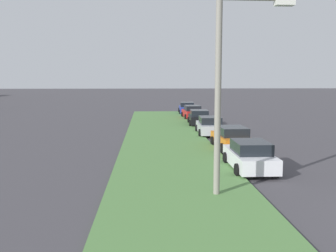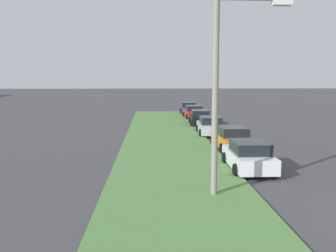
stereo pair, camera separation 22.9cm
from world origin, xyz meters
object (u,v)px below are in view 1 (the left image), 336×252
object	(u,v)px
parked_car_white	(250,156)
parked_car_silver	(210,126)
parked_car_blue	(187,108)
parked_car_black	(199,118)
parked_car_red	(192,112)
parked_car_orange	(232,138)
streetlight	(228,81)

from	to	relation	value
parked_car_white	parked_car_silver	size ratio (longest dim) A/B	0.99
parked_car_blue	parked_car_black	bearing A→B (deg)	-177.61
parked_car_silver	parked_car_red	xyz separation A→B (m)	(12.27, -0.02, 0.00)
parked_car_orange	parked_car_black	size ratio (longest dim) A/B	1.00
parked_car_black	parked_car_silver	bearing A→B (deg)	-177.13
parked_car_silver	parked_car_red	size ratio (longest dim) A/B	0.99
parked_car_orange	parked_car_black	distance (m)	12.67
parked_car_red	streetlight	size ratio (longest dim) A/B	0.58
parked_car_orange	streetlight	bearing A→B (deg)	163.92
parked_car_white	parked_car_blue	size ratio (longest dim) A/B	0.98
parked_car_white	parked_car_orange	bearing A→B (deg)	-3.15
parked_car_white	parked_car_silver	distance (m)	11.89
parked_car_white	parked_car_silver	bearing A→B (deg)	0.39
parked_car_silver	parked_car_blue	bearing A→B (deg)	1.73
streetlight	parked_car_blue	bearing A→B (deg)	-3.35
parked_car_white	parked_car_blue	distance (m)	29.97
parked_car_blue	streetlight	size ratio (longest dim) A/B	0.58
parked_car_white	parked_car_blue	bearing A→B (deg)	0.24
parked_car_orange	parked_car_red	distance (m)	18.62
parked_car_black	parked_car_red	bearing A→B (deg)	2.36
parked_car_orange	parked_car_silver	xyz separation A→B (m)	(6.35, 0.37, 0.00)
parked_car_white	streetlight	xyz separation A→B (m)	(-4.12, 2.03, 3.67)
parked_car_orange	parked_car_red	xyz separation A→B (m)	(18.62, 0.34, 0.00)
parked_car_blue	parked_car_red	bearing A→B (deg)	-177.36
parked_car_orange	parked_car_silver	size ratio (longest dim) A/B	1.00
parked_car_red	parked_car_black	bearing A→B (deg)	177.09
parked_car_white	parked_car_red	xyz separation A→B (m)	(24.16, 0.02, 0.00)
parked_car_blue	streetlight	distance (m)	34.35
parked_car_silver	parked_car_red	distance (m)	12.27
parked_car_silver	parked_car_red	bearing A→B (deg)	1.66
parked_car_white	parked_car_orange	distance (m)	5.56
parked_car_silver	parked_car_blue	distance (m)	18.08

